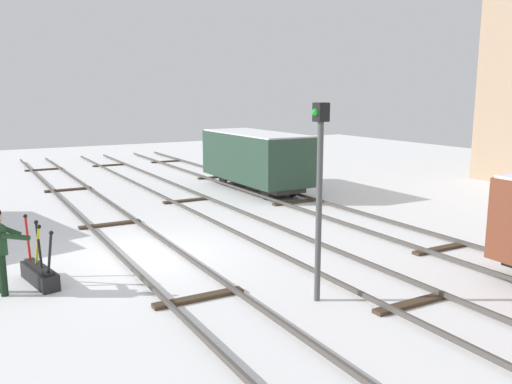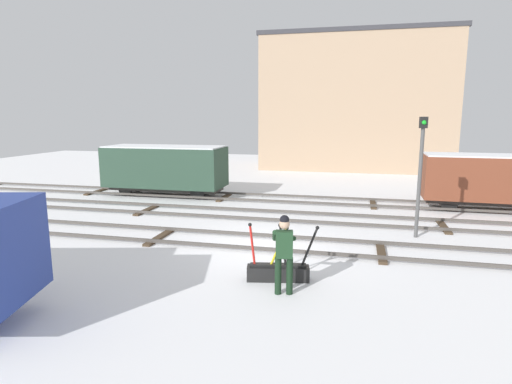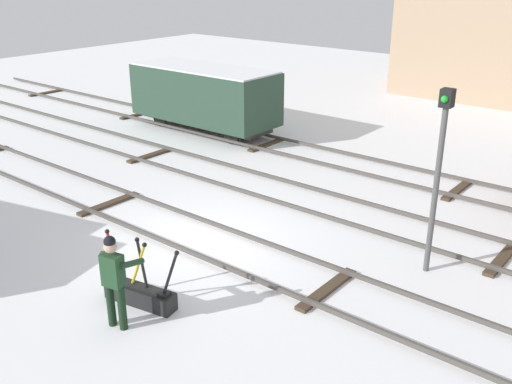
{
  "view_description": "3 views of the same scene",
  "coord_description": "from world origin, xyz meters",
  "px_view_note": "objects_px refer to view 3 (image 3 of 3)",
  "views": [
    {
      "loc": [
        12.94,
        -4.0,
        4.13
      ],
      "look_at": [
        0.88,
        2.83,
        1.54
      ],
      "focal_mm": 37.15,
      "sensor_mm": 36.0,
      "label": 1
    },
    {
      "loc": [
        2.69,
        -12.42,
        4.0
      ],
      "look_at": [
        -0.47,
        0.91,
        1.52
      ],
      "focal_mm": 29.77,
      "sensor_mm": 36.0,
      "label": 2
    },
    {
      "loc": [
        8.76,
        -8.77,
        6.23
      ],
      "look_at": [
        0.53,
        1.41,
        0.97
      ],
      "focal_mm": 40.52,
      "sensor_mm": 36.0,
      "label": 3
    }
  ],
  "objects_px": {
    "switch_lever_frame": "(140,292)",
    "freight_car_mid_siding": "(204,95)",
    "rail_worker": "(114,276)",
    "signal_post": "(439,165)"
  },
  "relations": [
    {
      "from": "switch_lever_frame",
      "to": "freight_car_mid_siding",
      "type": "xyz_separation_m",
      "value": [
        -7.53,
        9.71,
        1.18
      ]
    },
    {
      "from": "switch_lever_frame",
      "to": "freight_car_mid_siding",
      "type": "height_order",
      "value": "freight_car_mid_siding"
    },
    {
      "from": "rail_worker",
      "to": "signal_post",
      "type": "distance_m",
      "value": 6.66
    },
    {
      "from": "rail_worker",
      "to": "switch_lever_frame",
      "type": "bearing_deg",
      "value": 98.5
    },
    {
      "from": "switch_lever_frame",
      "to": "freight_car_mid_siding",
      "type": "bearing_deg",
      "value": 116.88
    },
    {
      "from": "rail_worker",
      "to": "freight_car_mid_siding",
      "type": "bearing_deg",
      "value": 115.8
    },
    {
      "from": "freight_car_mid_siding",
      "to": "rail_worker",
      "type": "bearing_deg",
      "value": -53.07
    },
    {
      "from": "freight_car_mid_siding",
      "to": "switch_lever_frame",
      "type": "bearing_deg",
      "value": -51.98
    },
    {
      "from": "rail_worker",
      "to": "freight_car_mid_siding",
      "type": "relative_size",
      "value": 0.31
    },
    {
      "from": "rail_worker",
      "to": "freight_car_mid_siding",
      "type": "xyz_separation_m",
      "value": [
        -7.79,
        10.45,
        0.38
      ]
    }
  ]
}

